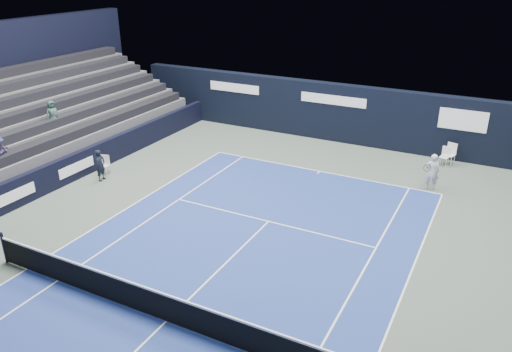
{
  "coord_description": "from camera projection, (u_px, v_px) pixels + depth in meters",
  "views": [
    {
      "loc": [
        7.2,
        -8.58,
        9.08
      ],
      "look_at": [
        -1.03,
        7.37,
        1.3
      ],
      "focal_mm": 35.0,
      "sensor_mm": 36.0,
      "label": 1
    }
  ],
  "objects": [
    {
      "name": "folding_chair_back_a",
      "position": [
        446.0,
        153.0,
        23.85
      ],
      "size": [
        0.48,
        0.5,
        0.92
      ],
      "rotation": [
        0.0,
        0.0,
        -0.2
      ],
      "color": "silver",
      "rests_on": "ground"
    },
    {
      "name": "side_barrier_left",
      "position": [
        73.0,
        167.0,
        22.26
      ],
      "size": [
        0.33,
        22.0,
        1.2
      ],
      "color": "black",
      "rests_on": "ground"
    },
    {
      "name": "court_surface",
      "position": [
        166.0,
        321.0,
        13.63
      ],
      "size": [
        10.97,
        23.77,
        0.01
      ],
      "primitive_type": "cube",
      "color": "navy",
      "rests_on": "ground"
    },
    {
      "name": "back_sponsor_wall",
      "position": [
        352.0,
        115.0,
        26.47
      ],
      "size": [
        26.0,
        0.63,
        3.1
      ],
      "color": "black",
      "rests_on": "ground"
    },
    {
      "name": "spectator_stand",
      "position": [
        28.0,
        120.0,
        24.13
      ],
      "size": [
        6.0,
        18.0,
        6.4
      ],
      "color": "#4B4B4E",
      "rests_on": "ground"
    },
    {
      "name": "tennis_net",
      "position": [
        165.0,
        306.0,
        13.43
      ],
      "size": [
        12.9,
        0.1,
        1.1
      ],
      "color": "black",
      "rests_on": "ground"
    },
    {
      "name": "line_judge",
      "position": [
        100.0,
        165.0,
        22.14
      ],
      "size": [
        0.4,
        0.56,
        1.44
      ],
      "primitive_type": "imported",
      "rotation": [
        0.0,
        0.0,
        1.69
      ],
      "color": "black",
      "rests_on": "ground"
    },
    {
      "name": "line_judge_chair",
      "position": [
        105.0,
        163.0,
        22.92
      ],
      "size": [
        0.48,
        0.47,
        0.89
      ],
      "rotation": [
        0.0,
        0.0,
        0.26
      ],
      "color": "silver",
      "rests_on": "ground"
    },
    {
      "name": "ground",
      "position": [
        206.0,
        283.0,
        15.27
      ],
      "size": [
        48.0,
        48.0,
        0.0
      ],
      "primitive_type": "plane",
      "color": "#4A584E",
      "rests_on": "ground"
    },
    {
      "name": "folding_chair_back_b",
      "position": [
        450.0,
        152.0,
        23.97
      ],
      "size": [
        0.57,
        0.56,
        1.05
      ],
      "rotation": [
        0.0,
        0.0,
        -0.28
      ],
      "color": "white",
      "rests_on": "ground"
    },
    {
      "name": "tennis_player",
      "position": [
        432.0,
        172.0,
        21.24
      ],
      "size": [
        0.66,
        0.86,
        1.61
      ],
      "color": "silver",
      "rests_on": "ground"
    },
    {
      "name": "court_markings",
      "position": [
        166.0,
        321.0,
        13.63
      ],
      "size": [
        11.03,
        23.83,
        0.0
      ],
      "color": "white",
      "rests_on": "court_surface"
    }
  ]
}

